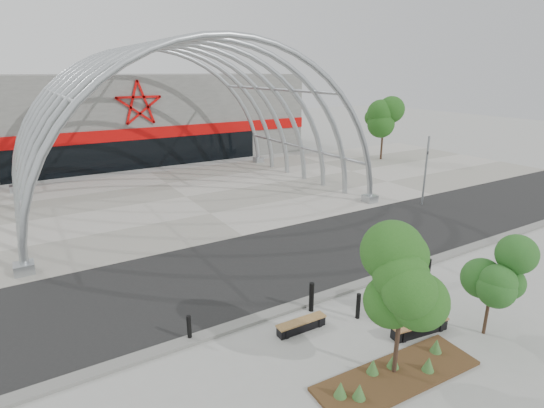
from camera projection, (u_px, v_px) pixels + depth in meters
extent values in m
plane|color=#9D9E98|center=(325.00, 293.00, 16.65)|extent=(140.00, 140.00, 0.00)
cube|color=black|center=(278.00, 260.00, 19.50)|extent=(140.00, 7.00, 0.02)
cube|color=gray|center=(186.00, 197.00, 29.28)|extent=(60.00, 17.00, 0.04)
cube|color=slate|center=(329.00, 295.00, 16.42)|extent=(60.00, 0.50, 0.12)
cube|color=slate|center=(121.00, 116.00, 42.77)|extent=(34.00, 15.00, 8.00)
cube|color=black|center=(143.00, 154.00, 37.50)|extent=(22.00, 0.25, 2.60)
cube|color=#C70707|center=(141.00, 134.00, 36.96)|extent=(34.00, 0.30, 1.00)
torus|color=#A4AAAE|center=(234.00, 230.00, 23.17)|extent=(20.36, 0.36, 20.36)
torus|color=#A4AAAE|center=(215.00, 218.00, 25.21)|extent=(20.36, 0.36, 20.36)
torus|color=#A4AAAE|center=(200.00, 207.00, 27.25)|extent=(20.36, 0.36, 20.36)
torus|color=#A4AAAE|center=(186.00, 197.00, 29.29)|extent=(20.36, 0.36, 20.36)
torus|color=#A4AAAE|center=(174.00, 189.00, 31.33)|extent=(20.36, 0.36, 20.36)
torus|color=#A4AAAE|center=(164.00, 182.00, 33.37)|extent=(20.36, 0.36, 20.36)
torus|color=#A4AAAE|center=(154.00, 175.00, 35.41)|extent=(20.36, 0.36, 20.36)
cylinder|color=#A4AAAE|center=(301.00, 147.00, 33.28)|extent=(0.20, 15.00, 0.20)
cylinder|color=#A4AAAE|center=(273.00, 89.00, 30.66)|extent=(0.20, 15.00, 0.20)
cylinder|color=#A4AAAE|center=(176.00, 43.00, 26.28)|extent=(0.20, 15.00, 0.20)
cylinder|color=#A4AAAE|center=(57.00, 95.00, 23.67)|extent=(0.20, 15.00, 0.20)
cylinder|color=#A4AAAE|center=(19.00, 178.00, 23.74)|extent=(0.20, 15.00, 0.20)
cube|color=#A4AAAE|center=(24.00, 269.00, 18.15)|extent=(0.80, 0.80, 0.50)
cube|color=#A4AAAE|center=(16.00, 189.00, 30.39)|extent=(0.80, 0.80, 0.50)
cube|color=#A4AAAE|center=(370.00, 199.00, 28.04)|extent=(0.80, 0.80, 0.50)
cube|color=#A4AAAE|center=(258.00, 160.00, 40.27)|extent=(0.80, 0.80, 0.50)
cube|color=#3F2E18|center=(397.00, 376.00, 12.08)|extent=(5.16, 1.81, 0.10)
cone|color=#427435|center=(359.00, 391.00, 11.12)|extent=(0.35, 0.35, 0.44)
cone|color=#427435|center=(393.00, 361.00, 12.29)|extent=(0.35, 0.35, 0.44)
cone|color=#427435|center=(428.00, 364.00, 12.16)|extent=(0.35, 0.35, 0.44)
cone|color=#427435|center=(373.00, 366.00, 12.06)|extent=(0.35, 0.35, 0.44)
cone|color=#427435|center=(436.00, 345.00, 12.97)|extent=(0.35, 0.35, 0.44)
cone|color=#427435|center=(341.00, 389.00, 11.19)|extent=(0.35, 0.35, 0.44)
cylinder|color=gray|center=(425.00, 171.00, 27.00)|extent=(0.13, 0.13, 4.47)
imported|color=black|center=(427.00, 156.00, 26.70)|extent=(0.32, 0.62, 0.13)
cylinder|color=black|center=(397.00, 343.00, 11.91)|extent=(0.13, 0.13, 2.07)
ellipsoid|color=#1B4F15|center=(403.00, 283.00, 11.34)|extent=(1.77, 1.77, 2.25)
cylinder|color=black|center=(487.00, 311.00, 13.87)|extent=(0.11, 0.11, 1.65)
ellipsoid|color=#1A4F1E|center=(494.00, 270.00, 13.42)|extent=(1.36, 1.36, 1.80)
cube|color=black|center=(301.00, 326.00, 14.23)|extent=(1.77, 0.37, 0.30)
cube|color=black|center=(285.00, 331.00, 13.91)|extent=(0.11, 0.39, 0.35)
cube|color=black|center=(317.00, 320.00, 14.54)|extent=(0.11, 0.39, 0.35)
cube|color=brown|center=(301.00, 321.00, 14.17)|extent=(1.82, 0.43, 0.05)
cube|color=black|center=(419.00, 329.00, 14.04)|extent=(2.09, 0.68, 0.35)
cube|color=black|center=(401.00, 333.00, 13.75)|extent=(0.19, 0.46, 0.41)
cube|color=black|center=(437.00, 323.00, 14.32)|extent=(0.19, 0.46, 0.41)
cube|color=brown|center=(420.00, 323.00, 13.97)|extent=(2.15, 0.76, 0.06)
cylinder|color=black|center=(189.00, 328.00, 13.60)|extent=(0.14, 0.14, 0.90)
cylinder|color=black|center=(312.00, 297.00, 15.27)|extent=(0.18, 0.18, 1.11)
cylinder|color=black|center=(358.00, 306.00, 14.84)|extent=(0.15, 0.15, 0.95)
cylinder|color=black|center=(417.00, 287.00, 16.02)|extent=(0.17, 0.17, 1.09)
cylinder|color=black|center=(429.00, 269.00, 17.74)|extent=(0.14, 0.14, 0.87)
cylinder|color=#301D13|center=(382.00, 144.00, 41.25)|extent=(0.20, 0.20, 3.03)
ellipsoid|color=#124710|center=(384.00, 115.00, 40.42)|extent=(2.70, 2.70, 3.30)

